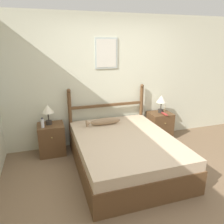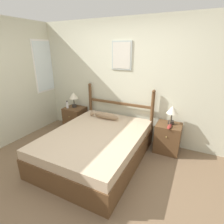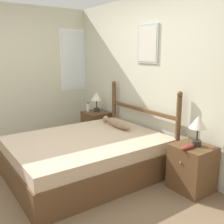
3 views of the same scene
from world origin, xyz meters
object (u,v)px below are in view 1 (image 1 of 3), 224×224
nightstand_right (159,125)px  bottle (42,123)px  nightstand_left (52,139)px  table_lamp_left (48,110)px  model_boat (165,114)px  fish_pillow (104,122)px  table_lamp_right (161,100)px  bed (125,152)px

nightstand_right → bottle: bottle is taller
nightstand_left → nightstand_right: bearing=0.0°
table_lamp_left → model_boat: size_ratio=1.54×
nightstand_left → fish_pillow: bearing=-11.4°
nightstand_right → bottle: 2.44m
table_lamp_right → model_boat: size_ratio=1.54×
table_lamp_right → bottle: size_ratio=2.00×
table_lamp_left → nightstand_right: bearing=-0.7°
table_lamp_left → bottle: 0.25m
bed → bottle: size_ratio=10.94×
nightstand_left → nightstand_right: 2.28m
table_lamp_right → model_boat: 0.30m
bed → nightstand_left: 1.42m
table_lamp_left → model_boat: bearing=-4.1°
bed → fish_pillow: fish_pillow is taller
table_lamp_left → table_lamp_right: same height
fish_pillow → nightstand_right: bearing=8.4°
table_lamp_left → model_boat: (2.32, -0.16, -0.25)m
table_lamp_right → bottle: 2.44m
bed → nightstand_left: nightstand_left is taller
nightstand_right → fish_pillow: fish_pillow is taller
nightstand_left → table_lamp_left: table_lamp_left is taller
bottle → fish_pillow: (1.09, -0.10, -0.06)m
nightstand_left → bottle: (-0.13, -0.10, 0.38)m
nightstand_right → table_lamp_left: (-2.30, 0.03, 0.56)m
nightstand_left → fish_pillow: (0.96, -0.19, 0.31)m
table_lamp_right → model_boat: bearing=-90.1°
nightstand_right → fish_pillow: size_ratio=0.87×
table_lamp_left → table_lamp_right: bearing=-0.0°
bed → table_lamp_left: bearing=142.8°
table_lamp_left → fish_pillow: 1.04m
nightstand_right → model_boat: bearing=-81.5°
nightstand_left → nightstand_right: (2.28, 0.00, 0.00)m
nightstand_left → fish_pillow: fish_pillow is taller
bottle → table_lamp_right: bearing=3.0°
nightstand_right → fish_pillow: (-1.32, -0.19, 0.31)m
model_boat → fish_pillow: 1.34m
bottle → fish_pillow: 1.10m
table_lamp_left → fish_pillow: bearing=-12.8°
table_lamp_left → fish_pillow: size_ratio=0.57×
table_lamp_left → table_lamp_right: (2.32, -0.00, 0.00)m
table_lamp_left → bed: bearing=-37.2°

